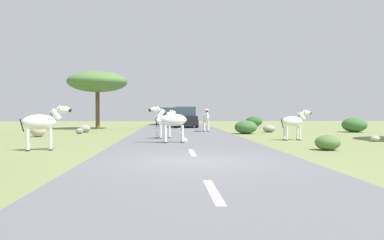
{
  "coord_description": "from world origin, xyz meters",
  "views": [
    {
      "loc": [
        -0.63,
        -10.3,
        1.38
      ],
      "look_at": [
        0.43,
        8.21,
        0.97
      ],
      "focal_mm": 35.86,
      "sensor_mm": 36.0,
      "label": 1
    }
  ],
  "objects_px": {
    "rock_2": "(80,131)",
    "zebra_0": "(206,118)",
    "zebra_1": "(164,121)",
    "zebra_4": "(171,120)",
    "rock_1": "(38,131)",
    "zebra_3": "(42,123)",
    "tree_2": "(97,82)",
    "bush_4": "(328,143)",
    "bush_0": "(354,125)",
    "car_0": "(185,118)",
    "car_1": "(166,117)",
    "zebra_2": "(294,122)",
    "bush_1": "(254,121)",
    "bush_2": "(37,122)",
    "rock_3": "(269,129)",
    "rock_4": "(375,139)",
    "bush_3": "(246,127)",
    "rock_0": "(84,129)"
  },
  "relations": [
    {
      "from": "rock_2",
      "to": "zebra_0",
      "type": "bearing_deg",
      "value": 9.98
    },
    {
      "from": "zebra_1",
      "to": "rock_2",
      "type": "bearing_deg",
      "value": 179.14
    },
    {
      "from": "zebra_0",
      "to": "zebra_4",
      "type": "distance_m",
      "value": 9.39
    },
    {
      "from": "rock_1",
      "to": "zebra_3",
      "type": "bearing_deg",
      "value": -70.33
    },
    {
      "from": "zebra_3",
      "to": "rock_2",
      "type": "bearing_deg",
      "value": 170.18
    },
    {
      "from": "zebra_0",
      "to": "tree_2",
      "type": "distance_m",
      "value": 10.07
    },
    {
      "from": "zebra_1",
      "to": "bush_4",
      "type": "bearing_deg",
      "value": -2.53
    },
    {
      "from": "zebra_4",
      "to": "tree_2",
      "type": "bearing_deg",
      "value": 18.41
    },
    {
      "from": "zebra_1",
      "to": "zebra_4",
      "type": "xyz_separation_m",
      "value": [
        0.34,
        -2.82,
        0.1
      ]
    },
    {
      "from": "zebra_3",
      "to": "bush_0",
      "type": "relative_size",
      "value": 1.03
    },
    {
      "from": "rock_2",
      "to": "car_0",
      "type": "bearing_deg",
      "value": 51.92
    },
    {
      "from": "car_0",
      "to": "car_1",
      "type": "bearing_deg",
      "value": 101.73
    },
    {
      "from": "rock_2",
      "to": "bush_0",
      "type": "bearing_deg",
      "value": 3.04
    },
    {
      "from": "zebra_2",
      "to": "car_0",
      "type": "height_order",
      "value": "car_0"
    },
    {
      "from": "zebra_4",
      "to": "car_1",
      "type": "relative_size",
      "value": 0.39
    },
    {
      "from": "zebra_0",
      "to": "bush_0",
      "type": "bearing_deg",
      "value": 178.72
    },
    {
      "from": "zebra_1",
      "to": "car_1",
      "type": "relative_size",
      "value": 0.33
    },
    {
      "from": "zebra_4",
      "to": "rock_2",
      "type": "relative_size",
      "value": 3.77
    },
    {
      "from": "zebra_1",
      "to": "bush_1",
      "type": "distance_m",
      "value": 18.07
    },
    {
      "from": "bush_2",
      "to": "rock_3",
      "type": "distance_m",
      "value": 20.96
    },
    {
      "from": "bush_2",
      "to": "car_0",
      "type": "bearing_deg",
      "value": -9.93
    },
    {
      "from": "zebra_2",
      "to": "car_1",
      "type": "relative_size",
      "value": 0.36
    },
    {
      "from": "tree_2",
      "to": "zebra_2",
      "type": "bearing_deg",
      "value": -47.28
    },
    {
      "from": "zebra_3",
      "to": "zebra_4",
      "type": "xyz_separation_m",
      "value": [
        4.59,
        2.45,
        0.02
      ]
    },
    {
      "from": "zebra_3",
      "to": "bush_0",
      "type": "bearing_deg",
      "value": 107.57
    },
    {
      "from": "rock_1",
      "to": "rock_3",
      "type": "bearing_deg",
      "value": 15.87
    },
    {
      "from": "zebra_2",
      "to": "zebra_3",
      "type": "height_order",
      "value": "zebra_3"
    },
    {
      "from": "rock_4",
      "to": "zebra_0",
      "type": "bearing_deg",
      "value": 130.17
    },
    {
      "from": "zebra_1",
      "to": "tree_2",
      "type": "relative_size",
      "value": 0.31
    },
    {
      "from": "bush_0",
      "to": "bush_4",
      "type": "distance_m",
      "value": 13.38
    },
    {
      "from": "zebra_3",
      "to": "bush_4",
      "type": "height_order",
      "value": "zebra_3"
    },
    {
      "from": "tree_2",
      "to": "bush_0",
      "type": "xyz_separation_m",
      "value": [
        18.06,
        -5.73,
        -3.23
      ]
    },
    {
      "from": "tree_2",
      "to": "rock_4",
      "type": "xyz_separation_m",
      "value": [
        15.15,
        -13.6,
        -3.58
      ]
    },
    {
      "from": "zebra_3",
      "to": "bush_3",
      "type": "xyz_separation_m",
      "value": [
        9.22,
        9.63,
        -0.57
      ]
    },
    {
      "from": "bush_1",
      "to": "rock_0",
      "type": "xyz_separation_m",
      "value": [
        -13.48,
        -9.59,
        -0.22
      ]
    },
    {
      "from": "rock_2",
      "to": "zebra_1",
      "type": "bearing_deg",
      "value": -42.56
    },
    {
      "from": "zebra_1",
      "to": "zebra_2",
      "type": "bearing_deg",
      "value": 31.88
    },
    {
      "from": "zebra_0",
      "to": "bush_4",
      "type": "relative_size",
      "value": 1.84
    },
    {
      "from": "tree_2",
      "to": "rock_0",
      "type": "distance_m",
      "value": 6.08
    },
    {
      "from": "rock_1",
      "to": "bush_1",
      "type": "bearing_deg",
      "value": 43.0
    },
    {
      "from": "zebra_0",
      "to": "rock_2",
      "type": "xyz_separation_m",
      "value": [
        -7.98,
        -1.41,
        -0.81
      ]
    },
    {
      "from": "rock_3",
      "to": "zebra_0",
      "type": "bearing_deg",
      "value": 177.38
    },
    {
      "from": "rock_0",
      "to": "zebra_0",
      "type": "bearing_deg",
      "value": -2.02
    },
    {
      "from": "car_1",
      "to": "bush_1",
      "type": "bearing_deg",
      "value": -27.83
    },
    {
      "from": "rock_3",
      "to": "rock_0",
      "type": "bearing_deg",
      "value": 177.77
    },
    {
      "from": "bush_0",
      "to": "bush_4",
      "type": "relative_size",
      "value": 1.82
    },
    {
      "from": "zebra_1",
      "to": "bush_2",
      "type": "relative_size",
      "value": 1.03
    },
    {
      "from": "bush_0",
      "to": "rock_2",
      "type": "relative_size",
      "value": 3.66
    },
    {
      "from": "zebra_1",
      "to": "bush_2",
      "type": "xyz_separation_m",
      "value": [
        -11.63,
        15.89,
        -0.49
      ]
    },
    {
      "from": "bush_2",
      "to": "rock_4",
      "type": "xyz_separation_m",
      "value": [
        21.34,
        -17.94,
        -0.28
      ]
    }
  ]
}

